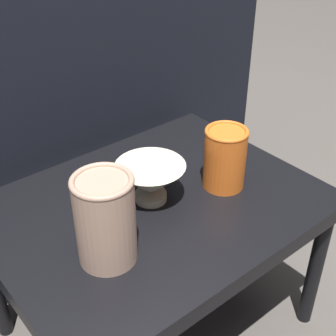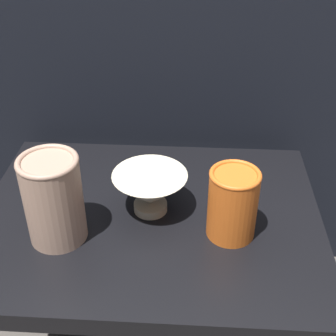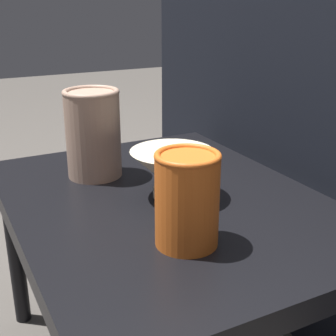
{
  "view_description": "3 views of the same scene",
  "coord_description": "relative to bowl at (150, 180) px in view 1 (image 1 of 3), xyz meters",
  "views": [
    {
      "loc": [
        -0.49,
        -0.64,
        1.02
      ],
      "look_at": [
        0.03,
        -0.01,
        0.48
      ],
      "focal_mm": 50.0,
      "sensor_mm": 36.0,
      "label": 1
    },
    {
      "loc": [
        0.08,
        -0.74,
        1.02
      ],
      "look_at": [
        0.03,
        0.04,
        0.49
      ],
      "focal_mm": 50.0,
      "sensor_mm": 36.0,
      "label": 2
    },
    {
      "loc": [
        0.7,
        -0.35,
        0.75
      ],
      "look_at": [
        -0.0,
        0.01,
        0.46
      ],
      "focal_mm": 50.0,
      "sensor_mm": 36.0,
      "label": 3
    }
  ],
  "objects": [
    {
      "name": "ground_plane",
      "position": [
        -0.0,
        -0.01,
        -0.45
      ],
      "size": [
        8.0,
        8.0,
        0.0
      ],
      "primitive_type": "plane",
      "color": "#4C4742"
    },
    {
      "name": "table",
      "position": [
        -0.0,
        -0.01,
        -0.09
      ],
      "size": [
        0.7,
        0.54,
        0.4
      ],
      "color": "black",
      "rests_on": "ground_plane"
    },
    {
      "name": "couch_backdrop",
      "position": [
        -0.0,
        0.55,
        -0.01
      ],
      "size": [
        1.29,
        0.5,
        0.88
      ],
      "color": "black",
      "rests_on": "ground_plane"
    },
    {
      "name": "bowl",
      "position": [
        0.0,
        0.0,
        0.0
      ],
      "size": [
        0.15,
        0.15,
        0.09
      ],
      "color": "beige",
      "rests_on": "table"
    },
    {
      "name": "vase_textured_left",
      "position": [
        -0.17,
        -0.09,
        0.04
      ],
      "size": [
        0.11,
        0.11,
        0.18
      ],
      "color": "tan",
      "rests_on": "table"
    },
    {
      "name": "vase_colorful_right",
      "position": [
        0.16,
        -0.06,
        0.02
      ],
      "size": [
        0.1,
        0.1,
        0.14
      ],
      "color": "orange",
      "rests_on": "table"
    }
  ]
}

